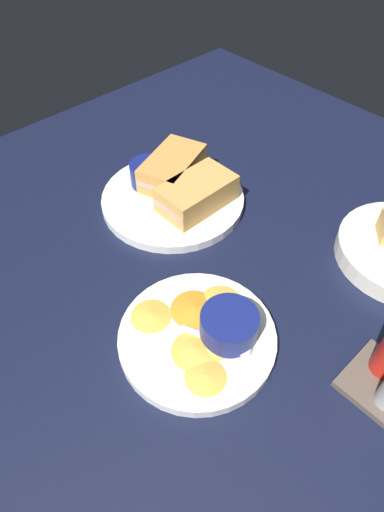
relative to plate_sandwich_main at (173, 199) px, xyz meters
The scene contains 10 objects.
ground_plane 13.99cm from the plate_sandwich_main, 85.84° to the left, with size 110.00×110.00×3.00cm, color black.
plate_sandwich_main is the anchor object (origin of this frame).
sandwich_half_near 5.78cm from the plate_sandwich_main, 108.20° to the left, with size 13.28×7.65×4.80cm.
sandwich_half_far 5.78cm from the plate_sandwich_main, 131.80° to the right, with size 14.86×11.63×4.80cm.
ramekin_dark_sauce 6.51cm from the plate_sandwich_main, 80.80° to the right, with size 6.21×6.21×4.40cm.
spoon_by_dark_ramekin 2.25cm from the plate_sandwich_main, 16.44° to the right, with size 3.25×9.96×0.80cm.
plate_chips_companion 28.88cm from the plate_sandwich_main, 55.20° to the left, with size 21.27×21.27×1.60cm, color white.
ramekin_light_gravy 29.67cm from the plate_sandwich_main, 63.25° to the left, with size 7.71×7.71×3.80cm.
spoon_by_gravy_ramekin 31.54cm from the plate_sandwich_main, 62.43° to the left, with size 5.40×9.60×0.80cm.
plantain_chip_scatter 28.07cm from the plate_sandwich_main, 55.11° to the left, with size 16.82×18.08×0.60cm.
Camera 1 is at (36.94, 31.94, 51.20)cm, focal length 30.23 mm.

